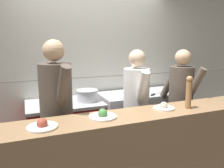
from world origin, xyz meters
TOP-DOWN VIEW (x-y plane):
  - wall_back_tiled at (0.00, 1.32)m, footprint 8.00×0.06m
  - oven_range at (-0.53, 0.91)m, footprint 1.02×0.71m
  - prep_counter at (0.72, 0.91)m, footprint 1.39×0.65m
  - pass_counter at (0.20, -0.20)m, footprint 3.03×0.45m
  - stock_pot at (-0.72, 0.92)m, footprint 0.27×0.27m
  - sauce_pot at (-0.22, 0.86)m, footprint 0.31×0.31m
  - mixing_bowl_steel at (0.50, 0.97)m, footprint 0.21×0.21m
  - chefs_knife at (0.84, 0.74)m, footprint 0.32×0.21m
  - plated_dish_main at (-0.91, -0.23)m, footprint 0.25×0.25m
  - plated_dish_appetiser at (-0.35, -0.18)m, footprint 0.26×0.26m
  - plated_dish_dessert at (0.35, -0.16)m, footprint 0.23×0.23m
  - pepper_mill at (0.61, -0.24)m, footprint 0.07×0.07m
  - chef_head_cook at (-0.72, 0.31)m, footprint 0.42×0.76m
  - chef_sous at (0.28, 0.34)m, footprint 0.38×0.71m
  - chef_line at (0.98, 0.34)m, footprint 0.41×0.69m

SIDE VIEW (x-z plane):
  - oven_range at x=-0.53m, z-range 0.00..0.88m
  - prep_counter at x=0.72m, z-range 0.00..0.91m
  - pass_counter at x=0.20m, z-range 0.00..0.99m
  - chef_line at x=0.98m, z-range 0.09..1.70m
  - chef_sous at x=0.28m, z-range 0.09..1.70m
  - chefs_knife at x=0.84m, z-range 0.91..0.93m
  - mixing_bowl_steel at x=0.50m, z-range 0.91..1.01m
  - stock_pot at x=-0.72m, z-range 0.89..1.04m
  - chef_head_cook at x=-0.72m, z-range 0.10..1.82m
  - sauce_pot at x=-0.22m, z-range 0.89..1.05m
  - plated_dish_dessert at x=0.35m, z-range 0.97..1.05m
  - plated_dish_main at x=-0.91m, z-range 0.97..1.06m
  - plated_dish_appetiser at x=-0.35m, z-range 0.97..1.06m
  - pepper_mill at x=0.61m, z-range 1.00..1.35m
  - wall_back_tiled at x=0.00m, z-range 0.00..2.60m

